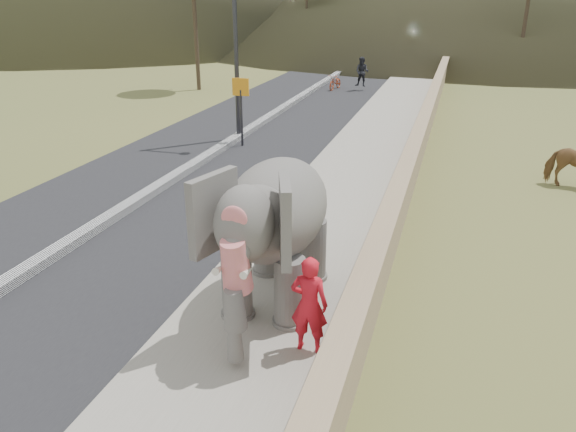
# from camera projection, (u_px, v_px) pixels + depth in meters

# --- Properties ---
(road) EXTENTS (7.00, 120.00, 0.03)m
(road) POSITION_uv_depth(u_px,v_px,m) (187.00, 173.00, 17.14)
(road) COLOR black
(road) RESTS_ON ground
(median) EXTENTS (0.35, 120.00, 0.22)m
(median) POSITION_uv_depth(u_px,v_px,m) (187.00, 170.00, 17.11)
(median) COLOR black
(median) RESTS_ON ground
(walkway) EXTENTS (3.00, 120.00, 0.15)m
(walkway) POSITION_uv_depth(u_px,v_px,m) (348.00, 186.00, 15.78)
(walkway) COLOR #9E9687
(walkway) RESTS_ON ground
(parapet) EXTENTS (0.30, 120.00, 1.10)m
(parapet) POSITION_uv_depth(u_px,v_px,m) (409.00, 175.00, 15.15)
(parapet) COLOR tan
(parapet) RESTS_ON ground
(lamppost) EXTENTS (1.76, 0.36, 8.00)m
(lamppost) POSITION_uv_depth(u_px,v_px,m) (243.00, 0.00, 19.09)
(lamppost) COLOR #2D2D32
(lamppost) RESTS_ON ground
(signboard) EXTENTS (0.60, 0.08, 2.40)m
(signboard) POSITION_uv_depth(u_px,v_px,m) (241.00, 100.00, 19.43)
(signboard) COLOR #2D2D33
(signboard) RESTS_ON ground
(elephant_and_man) EXTENTS (2.17, 3.63, 2.60)m
(elephant_and_man) POSITION_uv_depth(u_px,v_px,m) (277.00, 229.00, 9.51)
(elephant_and_man) COLOR slate
(elephant_and_man) RESTS_ON ground
(motorcyclist) EXTENTS (2.28, 1.64, 1.82)m
(motorcyclist) POSITION_uv_depth(u_px,v_px,m) (349.00, 77.00, 30.83)
(motorcyclist) COLOR #922B0D
(motorcyclist) RESTS_ON ground
(trees) EXTENTS (48.77, 41.94, 8.87)m
(trees) POSITION_uv_depth(u_px,v_px,m) (555.00, 17.00, 29.82)
(trees) COLOR #473828
(trees) RESTS_ON ground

